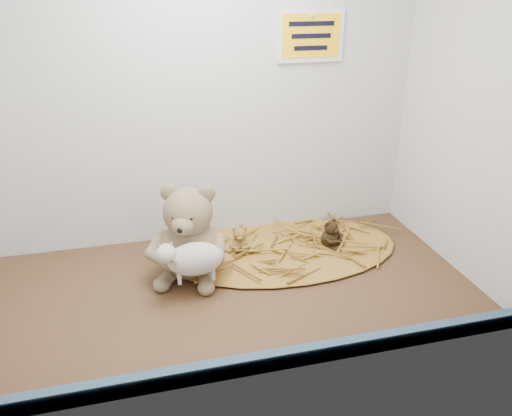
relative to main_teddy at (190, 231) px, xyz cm
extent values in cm
cube|color=#412716|center=(6.73, -8.99, -12.17)|extent=(120.00, 60.00, 0.40)
cube|color=silver|center=(6.73, 21.01, 32.83)|extent=(120.00, 0.40, 90.00)
cube|color=silver|center=(66.73, -8.99, 32.83)|extent=(0.40, 60.00, 90.00)
cube|color=#384F6C|center=(6.73, -37.79, -10.37)|extent=(119.28, 2.20, 3.60)
ellipsoid|color=brown|center=(26.44, 5.23, -11.55)|extent=(63.75, 37.02, 1.23)
cube|color=#F4B50C|center=(36.73, 20.41, 42.83)|extent=(16.00, 1.20, 11.00)
camera|label=1|loc=(-10.94, -109.60, 55.61)|focal=35.00mm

